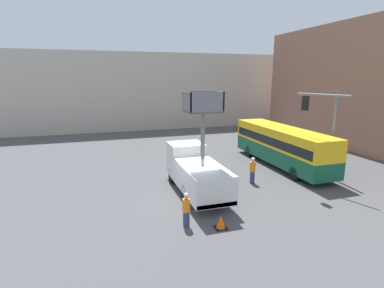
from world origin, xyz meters
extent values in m
plane|color=#4C4C4F|center=(0.00, 0.00, 0.00)|extent=(120.00, 120.00, 0.00)
cube|color=#BCB2A3|center=(0.00, 29.40, 5.22)|extent=(44.00, 10.00, 10.43)
cube|color=silver|center=(0.60, 2.99, 1.62)|extent=(2.32, 2.05, 2.28)
cube|color=silver|center=(0.60, -0.41, 1.29)|extent=(2.32, 4.77, 1.62)
cube|color=red|center=(0.60, -2.75, 0.63)|extent=(2.27, 0.10, 0.24)
cylinder|color=black|center=(-0.41, 2.99, 0.53)|extent=(0.30, 1.07, 1.07)
cylinder|color=black|center=(1.61, 2.99, 0.53)|extent=(0.30, 1.07, 1.07)
cylinder|color=black|center=(-0.41, -0.41, 0.53)|extent=(0.30, 1.07, 1.07)
cylinder|color=black|center=(1.61, -0.41, 0.53)|extent=(0.30, 1.07, 1.07)
cylinder|color=slate|center=(0.60, -0.41, 3.68)|extent=(0.24, 0.24, 3.16)
cube|color=brown|center=(0.60, -0.41, 5.31)|extent=(1.95, 1.53, 0.10)
cube|color=slate|center=(-0.33, -0.41, 5.89)|extent=(0.08, 1.53, 1.05)
cube|color=slate|center=(1.53, -0.41, 5.89)|extent=(0.08, 1.53, 1.05)
cube|color=slate|center=(0.60, 0.31, 5.89)|extent=(1.95, 0.08, 1.05)
cube|color=slate|center=(0.60, -1.14, 5.89)|extent=(1.95, 0.08, 1.05)
cube|color=#145638|center=(9.14, 4.29, 1.04)|extent=(2.48, 10.98, 1.25)
cube|color=yellow|center=(9.14, 4.29, 2.42)|extent=(2.48, 10.98, 1.52)
cube|color=black|center=(9.14, 4.29, 2.19)|extent=(2.50, 10.54, 0.67)
cylinder|color=black|center=(8.05, 7.70, 0.49)|extent=(0.30, 0.97, 0.97)
cylinder|color=black|center=(10.23, 7.70, 0.49)|extent=(0.30, 0.97, 0.97)
cylinder|color=black|center=(8.05, 0.89, 0.49)|extent=(0.30, 0.97, 0.97)
cylinder|color=black|center=(10.23, 0.89, 0.49)|extent=(0.30, 0.97, 0.97)
cylinder|color=slate|center=(10.86, 0.66, 3.18)|extent=(0.18, 0.18, 6.36)
cylinder|color=slate|center=(9.09, 0.05, 6.06)|extent=(1.32, 3.59, 0.13)
cube|color=black|center=(7.31, -0.55, 5.61)|extent=(0.41, 0.41, 0.90)
sphere|color=red|center=(7.31, -0.55, 5.86)|extent=(0.20, 0.20, 0.20)
cylinder|color=navy|center=(-1.25, -3.29, 0.40)|extent=(0.32, 0.32, 0.81)
cylinder|color=orange|center=(-1.25, -3.29, 1.12)|extent=(0.38, 0.38, 0.64)
sphere|color=tan|center=(-1.25, -3.29, 1.55)|extent=(0.22, 0.22, 0.22)
sphere|color=white|center=(-1.25, -3.29, 1.65)|extent=(0.23, 0.23, 0.23)
cylinder|color=navy|center=(4.86, 1.25, 0.42)|extent=(0.32, 0.32, 0.85)
cylinder|color=orange|center=(4.86, 1.25, 1.18)|extent=(0.38, 0.38, 0.67)
sphere|color=tan|center=(4.86, 1.25, 1.63)|extent=(0.23, 0.23, 0.23)
sphere|color=white|center=(4.86, 1.25, 1.74)|extent=(0.24, 0.24, 0.24)
cube|color=black|center=(0.31, -3.95, 0.01)|extent=(0.59, 0.59, 0.03)
cone|color=#F25B0F|center=(0.31, -3.95, 0.33)|extent=(0.47, 0.47, 0.67)
camera|label=1|loc=(-5.05, -16.24, 7.20)|focal=28.00mm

